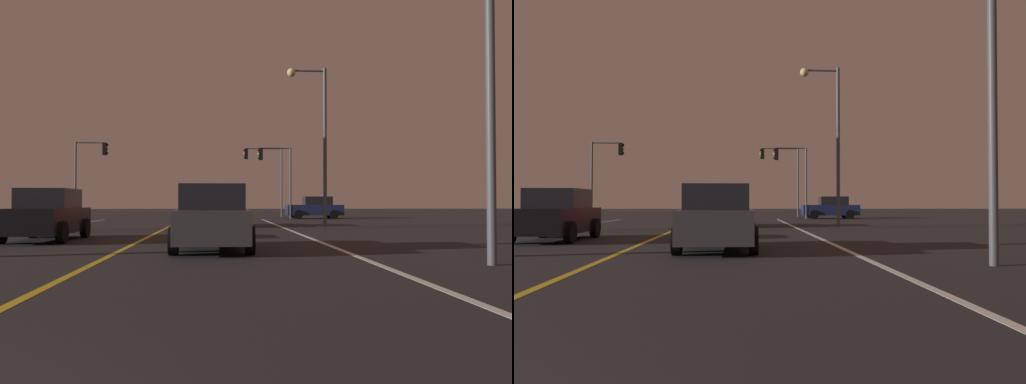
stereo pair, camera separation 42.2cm
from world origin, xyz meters
The scene contains 10 objects.
lane_edge_right centered at (5.71, 15.10, 0.00)m, with size 0.16×42.20×0.01m, color silver.
lane_center_divider centered at (0.00, 15.10, 0.00)m, with size 0.16×42.20×0.01m, color gold.
car_oncoming centered at (-3.08, 15.47, 0.82)m, with size 2.02×4.30×1.70m.
car_lead_same_lane centered at (2.37, 11.62, 0.82)m, with size 2.02×4.30×1.70m.
car_ahead_far centered at (2.30, 25.16, 0.82)m, with size 2.02×4.30×1.70m.
car_crossing_side centered at (9.94, 37.56, 0.82)m, with size 4.30×2.02×1.70m.
traffic_light_near_right centered at (6.74, 36.70, 3.97)m, with size 2.57×0.36×5.38m.
traffic_light_near_left centered at (-6.85, 36.70, 4.17)m, with size 2.42×0.36×5.69m.
traffic_light_far_right centered at (6.40, 42.20, 4.38)m, with size 3.37×0.36×5.92m.
street_lamp_right_far centered at (7.48, 24.00, 5.12)m, with size 2.03×0.44×8.10m.
Camera 2 is at (2.94, -1.91, 1.24)m, focal length 36.30 mm.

